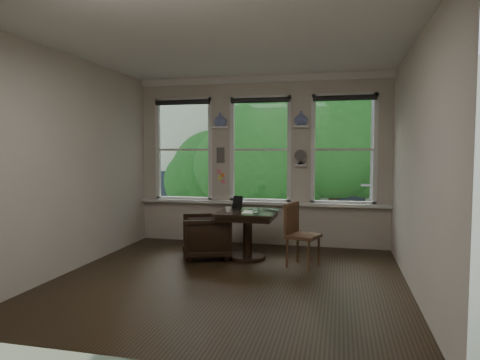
% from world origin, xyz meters
% --- Properties ---
extents(ground, '(4.50, 4.50, 0.00)m').
position_xyz_m(ground, '(0.00, 0.00, 0.00)').
color(ground, black).
rests_on(ground, ground).
extents(ceiling, '(4.50, 4.50, 0.00)m').
position_xyz_m(ceiling, '(0.00, 0.00, 3.00)').
color(ceiling, silver).
rests_on(ceiling, ground).
extents(wall_back, '(4.50, 0.00, 4.50)m').
position_xyz_m(wall_back, '(0.00, 2.25, 1.50)').
color(wall_back, '#BEB1A2').
rests_on(wall_back, ground).
extents(wall_front, '(4.50, 0.00, 4.50)m').
position_xyz_m(wall_front, '(0.00, -2.25, 1.50)').
color(wall_front, '#BEB1A2').
rests_on(wall_front, ground).
extents(wall_left, '(0.00, 4.50, 4.50)m').
position_xyz_m(wall_left, '(-2.25, 0.00, 1.50)').
color(wall_left, '#BEB1A2').
rests_on(wall_left, ground).
extents(wall_right, '(0.00, 4.50, 4.50)m').
position_xyz_m(wall_right, '(2.25, 0.00, 1.50)').
color(wall_right, '#BEB1A2').
rests_on(wall_right, ground).
extents(window_left, '(1.10, 0.12, 1.90)m').
position_xyz_m(window_left, '(-1.45, 2.25, 1.70)').
color(window_left, white).
rests_on(window_left, ground).
extents(window_center, '(1.10, 0.12, 1.90)m').
position_xyz_m(window_center, '(0.00, 2.25, 1.70)').
color(window_center, white).
rests_on(window_center, ground).
extents(window_right, '(1.10, 0.12, 1.90)m').
position_xyz_m(window_right, '(1.45, 2.25, 1.70)').
color(window_right, white).
rests_on(window_right, ground).
extents(shelf_left, '(0.26, 0.16, 0.03)m').
position_xyz_m(shelf_left, '(-0.72, 2.15, 2.10)').
color(shelf_left, white).
rests_on(shelf_left, ground).
extents(shelf_right, '(0.26, 0.16, 0.03)m').
position_xyz_m(shelf_right, '(0.72, 2.15, 2.10)').
color(shelf_right, white).
rests_on(shelf_right, ground).
extents(intercom, '(0.14, 0.06, 0.28)m').
position_xyz_m(intercom, '(-0.72, 2.18, 1.60)').
color(intercom, '#59544F').
rests_on(intercom, ground).
extents(sticky_notes, '(0.16, 0.01, 0.24)m').
position_xyz_m(sticky_notes, '(-0.72, 2.19, 1.25)').
color(sticky_notes, pink).
rests_on(sticky_notes, ground).
extents(desk_fan, '(0.20, 0.20, 0.24)m').
position_xyz_m(desk_fan, '(0.72, 2.13, 1.53)').
color(desk_fan, '#59544F').
rests_on(desk_fan, ground).
extents(vase_left, '(0.24, 0.24, 0.25)m').
position_xyz_m(vase_left, '(-0.72, 2.15, 2.24)').
color(vase_left, silver).
rests_on(vase_left, shelf_left).
extents(vase_right, '(0.24, 0.24, 0.25)m').
position_xyz_m(vase_right, '(0.72, 2.15, 2.24)').
color(vase_right, silver).
rests_on(vase_right, shelf_right).
extents(table, '(0.90, 0.90, 0.75)m').
position_xyz_m(table, '(0.01, 1.09, 0.38)').
color(table, black).
rests_on(table, ground).
extents(armchair_left, '(0.95, 0.94, 0.68)m').
position_xyz_m(armchair_left, '(-0.64, 1.02, 0.34)').
color(armchair_left, black).
rests_on(armchair_left, ground).
extents(cushion_red, '(0.45, 0.45, 0.06)m').
position_xyz_m(cushion_red, '(-0.64, 1.02, 0.45)').
color(cushion_red, maroon).
rests_on(cushion_red, armchair_left).
extents(side_chair_right, '(0.54, 0.54, 0.92)m').
position_xyz_m(side_chair_right, '(0.89, 0.84, 0.46)').
color(side_chair_right, '#452F18').
rests_on(side_chair_right, ground).
extents(laptop, '(0.38, 0.34, 0.02)m').
position_xyz_m(laptop, '(0.35, 1.17, 0.76)').
color(laptop, black).
rests_on(laptop, table).
extents(mug, '(0.11, 0.11, 0.09)m').
position_xyz_m(mug, '(-0.25, 0.90, 0.79)').
color(mug, white).
rests_on(mug, table).
extents(drinking_glass, '(0.14, 0.14, 0.09)m').
position_xyz_m(drinking_glass, '(0.20, 0.80, 0.80)').
color(drinking_glass, white).
rests_on(drinking_glass, table).
extents(tablet, '(0.17, 0.12, 0.22)m').
position_xyz_m(tablet, '(-0.18, 1.20, 0.86)').
color(tablet, black).
rests_on(tablet, table).
extents(papers, '(0.24, 0.31, 0.00)m').
position_xyz_m(papers, '(0.07, 1.01, 0.75)').
color(papers, silver).
rests_on(papers, table).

